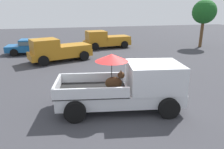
{
  "coord_description": "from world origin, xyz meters",
  "views": [
    {
      "loc": [
        -2.41,
        -7.56,
        3.98
      ],
      "look_at": [
        0.0,
        1.21,
        1.1
      ],
      "focal_mm": 33.45,
      "sensor_mm": 36.0,
      "label": 1
    }
  ],
  "objects_px": {
    "pickup_truck_main": "(131,86)",
    "parked_sedan_near": "(32,46)",
    "pickup_truck_red": "(58,50)",
    "pickup_truck_far": "(105,40)"
  },
  "relations": [
    {
      "from": "pickup_truck_main",
      "to": "parked_sedan_near",
      "type": "distance_m",
      "value": 13.7
    },
    {
      "from": "pickup_truck_red",
      "to": "parked_sedan_near",
      "type": "distance_m",
      "value": 4.17
    },
    {
      "from": "pickup_truck_main",
      "to": "pickup_truck_far",
      "type": "xyz_separation_m",
      "value": [
        2.27,
        13.88,
        -0.1
      ]
    },
    {
      "from": "pickup_truck_red",
      "to": "parked_sedan_near",
      "type": "bearing_deg",
      "value": -74.19
    },
    {
      "from": "pickup_truck_red",
      "to": "parked_sedan_near",
      "type": "xyz_separation_m",
      "value": [
        -2.22,
        3.53,
        -0.13
      ]
    },
    {
      "from": "pickup_truck_red",
      "to": "pickup_truck_far",
      "type": "relative_size",
      "value": 1.03
    },
    {
      "from": "pickup_truck_main",
      "to": "pickup_truck_far",
      "type": "distance_m",
      "value": 14.07
    },
    {
      "from": "parked_sedan_near",
      "to": "pickup_truck_far",
      "type": "bearing_deg",
      "value": -168.27
    },
    {
      "from": "pickup_truck_far",
      "to": "parked_sedan_near",
      "type": "height_order",
      "value": "pickup_truck_far"
    },
    {
      "from": "pickup_truck_main",
      "to": "pickup_truck_red",
      "type": "relative_size",
      "value": 1.04
    }
  ]
}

